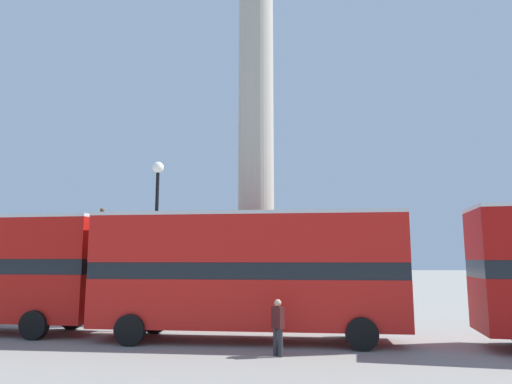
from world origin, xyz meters
The scene contains 6 objects.
ground_plane centered at (0.00, 0.00, 0.00)m, with size 200.00×200.00×0.00m, color gray.
monument_column centered at (0.00, 0.00, 6.60)m, with size 4.95×4.95×18.82m.
bus_a centered at (0.51, -5.33, 2.40)m, with size 10.60×3.09×4.35m.
equestrian_statue centered at (-10.37, 5.17, 1.70)m, with size 3.58×2.85×5.90m.
street_lamp centered at (-3.57, -3.52, 4.05)m, with size 0.47×0.47×6.75m.
pedestrian_near_lamp centered at (1.76, -7.58, 0.88)m, with size 0.41×0.42×1.60m.
Camera 1 is at (3.14, -21.16, 2.77)m, focal length 32.00 mm.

